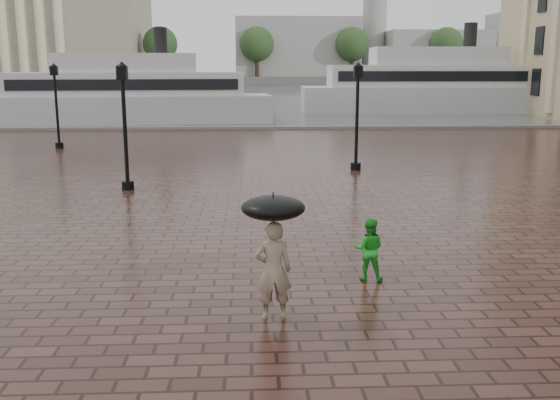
{
  "coord_description": "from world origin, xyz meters",
  "views": [
    {
      "loc": [
        -1.5,
        -12.46,
        4.37
      ],
      "look_at": [
        -0.86,
        1.37,
        1.4
      ],
      "focal_mm": 40.0,
      "sensor_mm": 36.0,
      "label": 1
    }
  ],
  "objects_px": {
    "street_lamps": "(172,114)",
    "ferry_near": "(128,95)",
    "ferry_far": "(436,86)",
    "child_pedestrian": "(369,249)",
    "adult_pedestrian": "(273,270)"
  },
  "relations": [
    {
      "from": "adult_pedestrian",
      "to": "child_pedestrian",
      "type": "relative_size",
      "value": 1.35
    },
    {
      "from": "adult_pedestrian",
      "to": "ferry_far",
      "type": "height_order",
      "value": "ferry_far"
    },
    {
      "from": "street_lamps",
      "to": "child_pedestrian",
      "type": "bearing_deg",
      "value": -69.07
    },
    {
      "from": "street_lamps",
      "to": "child_pedestrian",
      "type": "relative_size",
      "value": 11.72
    },
    {
      "from": "street_lamps",
      "to": "ferry_near",
      "type": "xyz_separation_m",
      "value": [
        -6.15,
        22.18,
        -0.12
      ]
    },
    {
      "from": "street_lamps",
      "to": "ferry_far",
      "type": "relative_size",
      "value": 0.6
    },
    {
      "from": "child_pedestrian",
      "to": "ferry_near",
      "type": "distance_m",
      "value": 39.57
    },
    {
      "from": "adult_pedestrian",
      "to": "child_pedestrian",
      "type": "bearing_deg",
      "value": -140.19
    },
    {
      "from": "street_lamps",
      "to": "ferry_near",
      "type": "bearing_deg",
      "value": 105.51
    },
    {
      "from": "ferry_near",
      "to": "ferry_far",
      "type": "relative_size",
      "value": 0.88
    },
    {
      "from": "street_lamps",
      "to": "ferry_far",
      "type": "xyz_separation_m",
      "value": [
        21.31,
        32.42,
        0.2
      ]
    },
    {
      "from": "ferry_far",
      "to": "street_lamps",
      "type": "bearing_deg",
      "value": -122.13
    },
    {
      "from": "ferry_far",
      "to": "ferry_near",
      "type": "bearing_deg",
      "value": -158.37
    },
    {
      "from": "ferry_far",
      "to": "child_pedestrian",
      "type": "bearing_deg",
      "value": -106.64
    },
    {
      "from": "street_lamps",
      "to": "ferry_far",
      "type": "distance_m",
      "value": 38.79
    }
  ]
}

